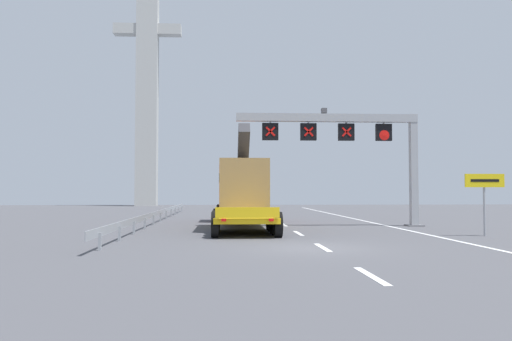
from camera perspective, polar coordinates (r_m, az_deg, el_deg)
ground at (r=18.25m, az=6.08°, el=-8.54°), size 112.00×112.00×0.00m
lane_markings at (r=42.33m, az=1.27°, el=-4.98°), size 0.20×63.10×0.01m
edge_line_right at (r=31.34m, az=13.74°, el=-5.86°), size 0.20×63.00×0.01m
overhead_lane_gantry at (r=29.59m, az=10.51°, el=3.78°), size 10.55×0.90×6.67m
heavy_haul_truck_yellow at (r=29.37m, az=-1.65°, el=-2.29°), size 3.03×14.06×5.30m
exit_sign_yellow at (r=24.78m, az=24.05°, el=-1.76°), size 1.78×0.15×2.75m
guardrail_left at (r=33.71m, az=-10.64°, el=-4.68°), size 0.13×35.01×0.76m
bridge_pylon_distant at (r=72.05m, az=-11.96°, el=11.83°), size 9.00×2.00×38.24m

